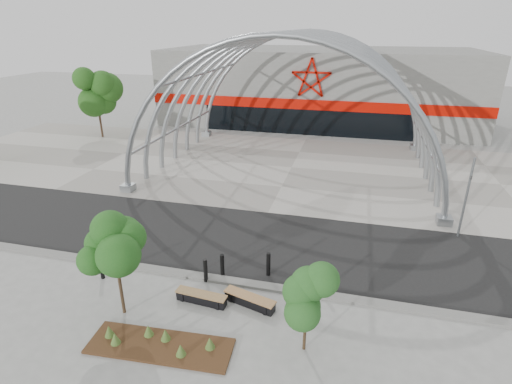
# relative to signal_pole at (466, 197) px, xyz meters

# --- Properties ---
(ground) EXTENTS (140.00, 140.00, 0.00)m
(ground) POSITION_rel_signal_pole_xyz_m (-10.50, -6.69, -2.32)
(ground) COLOR gray
(ground) RESTS_ON ground
(road) EXTENTS (140.00, 7.00, 0.02)m
(road) POSITION_rel_signal_pole_xyz_m (-10.50, -3.19, -2.31)
(road) COLOR black
(road) RESTS_ON ground
(forecourt) EXTENTS (60.00, 17.00, 0.04)m
(forecourt) POSITION_rel_signal_pole_xyz_m (-10.50, 8.81, -2.30)
(forecourt) COLOR gray
(forecourt) RESTS_ON ground
(kerb) EXTENTS (60.00, 0.50, 0.12)m
(kerb) POSITION_rel_signal_pole_xyz_m (-10.50, -6.94, -2.26)
(kerb) COLOR slate
(kerb) RESTS_ON ground
(arena_building) EXTENTS (34.00, 15.24, 8.00)m
(arena_building) POSITION_rel_signal_pole_xyz_m (-10.50, 26.76, 1.67)
(arena_building) COLOR slate
(arena_building) RESTS_ON ground
(vault_canopy) EXTENTS (20.80, 15.80, 20.36)m
(vault_canopy) POSITION_rel_signal_pole_xyz_m (-10.50, 8.81, -2.30)
(vault_canopy) COLOR #91979B
(vault_canopy) RESTS_ON ground
(planting_bed) EXTENTS (5.21, 1.92, 0.54)m
(planting_bed) POSITION_rel_signal_pole_xyz_m (-11.90, -11.20, -2.19)
(planting_bed) COLOR #372314
(planting_bed) RESTS_ON ground
(signal_pole) EXTENTS (0.33, 0.61, 4.44)m
(signal_pole) POSITION_rel_signal_pole_xyz_m (0.00, 0.00, 0.00)
(signal_pole) COLOR slate
(signal_pole) RESTS_ON ground
(street_tree_0) EXTENTS (1.73, 1.73, 3.94)m
(street_tree_0) POSITION_rel_signal_pole_xyz_m (-14.05, -9.87, 0.51)
(street_tree_0) COLOR #322516
(street_tree_0) RESTS_ON ground
(street_tree_1) EXTENTS (1.35, 1.35, 3.19)m
(street_tree_1) POSITION_rel_signal_pole_xyz_m (-6.90, -10.05, -0.03)
(street_tree_1) COLOR black
(street_tree_1) RESTS_ON ground
(bench_0) EXTENTS (2.20, 0.66, 0.45)m
(bench_0) POSITION_rel_signal_pole_xyz_m (-11.31, -8.55, -2.10)
(bench_0) COLOR black
(bench_0) RESTS_ON ground
(bench_1) EXTENTS (2.26, 1.07, 0.46)m
(bench_1) POSITION_rel_signal_pole_xyz_m (-9.35, -8.25, -2.09)
(bench_1) COLOR black
(bench_1) RESTS_ON ground
(bollard_0) EXTENTS (0.17, 0.17, 1.09)m
(bollard_0) POSITION_rel_signal_pole_xyz_m (-16.23, -8.04, -1.78)
(bollard_0) COLOR black
(bollard_0) RESTS_ON ground
(bollard_1) EXTENTS (0.18, 0.18, 1.12)m
(bollard_1) POSITION_rel_signal_pole_xyz_m (-11.06, -6.61, -1.76)
(bollard_1) COLOR black
(bollard_1) RESTS_ON ground
(bollard_2) EXTENTS (0.18, 0.18, 1.12)m
(bollard_2) POSITION_rel_signal_pole_xyz_m (-11.66, -7.14, -1.76)
(bollard_2) COLOR black
(bollard_2) RESTS_ON ground
(bollard_3) EXTENTS (0.18, 0.18, 1.15)m
(bollard_3) POSITION_rel_signal_pole_xyz_m (-9.09, -6.00, -1.74)
(bollard_3) COLOR black
(bollard_3) RESTS_ON ground
(bollard_4) EXTENTS (0.17, 0.17, 1.03)m
(bollard_4) POSITION_rel_signal_pole_xyz_m (-6.63, -6.70, -1.80)
(bollard_4) COLOR black
(bollard_4) RESTS_ON ground
(bg_tree_0) EXTENTS (3.00, 3.00, 6.45)m
(bg_tree_0) POSITION_rel_signal_pole_xyz_m (-30.50, 13.31, 2.32)
(bg_tree_0) COLOR black
(bg_tree_0) RESTS_ON ground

